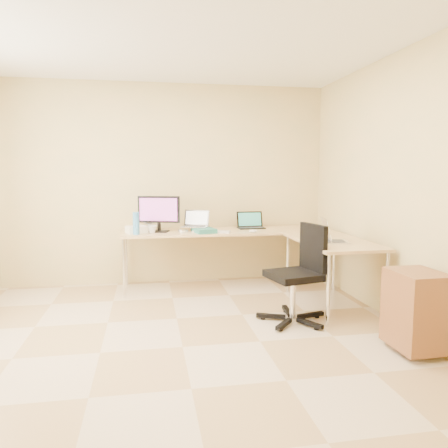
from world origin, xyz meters
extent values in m
plane|color=#C8B090|center=(0.00, 0.00, 0.00)|extent=(4.50, 4.50, 0.00)
plane|color=white|center=(0.00, 0.00, 2.60)|extent=(4.50, 4.50, 0.00)
plane|color=tan|center=(0.00, 2.25, 1.30)|extent=(4.50, 0.00, 4.50)
plane|color=tan|center=(0.00, -2.25, 1.30)|extent=(4.50, 0.00, 4.50)
plane|color=tan|center=(2.10, 0.00, 1.30)|extent=(0.00, 4.50, 4.50)
cube|color=tan|center=(0.72, 1.85, 0.36)|extent=(2.65, 0.70, 0.73)
cube|color=tan|center=(1.70, 0.85, 0.36)|extent=(0.70, 1.30, 0.73)
cube|color=black|center=(-0.13, 1.82, 0.95)|extent=(0.54, 0.32, 0.44)
cube|color=#246A5E|center=(0.40, 1.68, 0.76)|extent=(0.30, 0.36, 0.05)
cube|color=#AFAEB5|center=(0.31, 1.81, 0.89)|extent=(0.39, 0.35, 0.21)
cube|color=black|center=(1.06, 1.96, 0.84)|extent=(0.35, 0.26, 0.22)
cube|color=silver|center=(0.50, 1.68, 0.74)|extent=(0.47, 0.28, 0.02)
ellipsoid|color=silver|center=(0.99, 1.57, 0.75)|extent=(0.11, 0.07, 0.04)
imported|color=silver|center=(-0.22, 1.73, 0.78)|extent=(0.14, 0.14, 0.10)
cylinder|color=silver|center=(0.16, 1.76, 0.75)|extent=(0.17, 0.17, 0.03)
cylinder|color=#3F86C3|center=(-0.40, 1.65, 0.86)|extent=(0.10, 0.10, 0.26)
cube|color=silver|center=(-0.37, 1.90, 0.73)|extent=(0.25, 0.31, 0.01)
cube|color=silver|center=(-0.40, 1.77, 0.77)|extent=(0.28, 0.25, 0.09)
cylinder|color=white|center=(-0.25, 2.00, 0.86)|extent=(0.20, 0.20, 0.25)
cylinder|color=black|center=(1.71, 1.55, 0.78)|extent=(0.06, 0.06, 0.10)
cube|color=silver|center=(1.67, 0.70, 0.83)|extent=(0.35, 0.30, 0.21)
cube|color=black|center=(1.11, 0.43, 0.50)|extent=(0.69, 0.69, 0.97)
cube|color=#AA6A2C|center=(1.85, -0.44, 0.36)|extent=(0.37, 0.46, 0.63)
camera|label=1|loc=(-0.27, -3.49, 1.46)|focal=34.68mm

